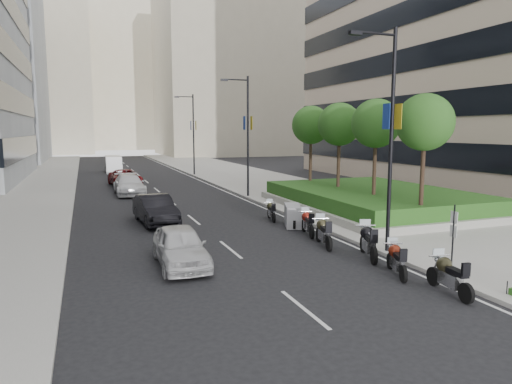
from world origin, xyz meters
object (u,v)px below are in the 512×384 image
lamp_post_0 (388,130)px  delivery_van (114,165)px  motorcycle_2 (368,242)px  car_c (129,185)px  motorcycle_0 (449,275)px  motorcycle_3 (323,232)px  motorcycle_5 (293,216)px  car_d (125,178)px  motorcycle_4 (308,223)px  car_a (180,246)px  motorcycle_6 (271,211)px  parking_sign (453,234)px  lamp_post_2 (192,130)px  lamp_post_1 (246,130)px  motorcycle_1 (396,260)px  car_b (155,209)px

lamp_post_0 → delivery_van: size_ratio=1.91×
motorcycle_2 → car_c: bearing=38.8°
motorcycle_0 → motorcycle_3: bearing=14.1°
motorcycle_3 → car_c: bearing=31.6°
motorcycle_5 → car_d: (-6.76, 21.56, 0.18)m
lamp_post_0 → motorcycle_4: 6.34m
motorcycle_2 → motorcycle_4: bearing=26.1°
lamp_post_0 → motorcycle_5: size_ratio=4.40×
motorcycle_0 → car_a: car_a is taller
lamp_post_0 → motorcycle_0: (-0.89, -4.48, -4.47)m
motorcycle_2 → car_a: car_a is taller
motorcycle_5 → car_c: bearing=43.9°
motorcycle_0 → motorcycle_6: motorcycle_0 is taller
motorcycle_6 → motorcycle_3: bearing=-169.4°
motorcycle_4 → delivery_van: (-6.75, 38.26, 0.33)m
parking_sign → car_d: parking_sign is taller
lamp_post_2 → lamp_post_1: bearing=-90.0°
lamp_post_0 → motorcycle_5: 7.83m
parking_sign → motorcycle_4: parking_sign is taller
motorcycle_1 → car_d: (-6.69, 30.26, 0.19)m
motorcycle_0 → motorcycle_4: motorcycle_0 is taller
lamp_post_2 → parking_sign: 38.18m
parking_sign → car_a: 9.83m
lamp_post_2 → motorcycle_5: size_ratio=4.40×
motorcycle_0 → motorcycle_4: 8.79m
parking_sign → car_d: (-8.57, 30.88, -0.70)m
lamp_post_1 → motorcycle_5: 11.65m
car_a → car_c: 20.54m
lamp_post_1 → motorcycle_1: (-1.22, -19.38, -4.51)m
lamp_post_0 → parking_sign: lamp_post_0 is taller
motorcycle_4 → car_a: (-6.80, -2.88, 0.16)m
motorcycle_2 → motorcycle_3: motorcycle_2 is taller
lamp_post_1 → motorcycle_2: 17.75m
lamp_post_1 → motorcycle_3: (-1.63, -14.88, -4.45)m
motorcycle_1 → car_b: bearing=49.4°
lamp_post_2 → motorcycle_3: lamp_post_2 is taller
motorcycle_0 → motorcycle_1: (-0.33, 2.10, -0.04)m
lamp_post_2 → motorcycle_5: bearing=-92.3°
lamp_post_2 → motorcycle_0: bearing=-91.3°
lamp_post_1 → car_c: bearing=148.5°
motorcycle_2 → motorcycle_4: (-0.41, 4.47, -0.07)m
lamp_post_2 → motorcycle_5: (-1.15, -28.69, -4.49)m
lamp_post_1 → motorcycle_5: lamp_post_1 is taller
motorcycle_6 → motorcycle_1: bearing=-166.9°
car_a → car_d: size_ratio=0.81×
car_c → delivery_van: 20.60m
motorcycle_5 → car_b: 7.48m
parking_sign → delivery_van: parking_sign is taller
motorcycle_0 → car_d: bearing=19.9°
lamp_post_0 → lamp_post_1: size_ratio=1.00×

